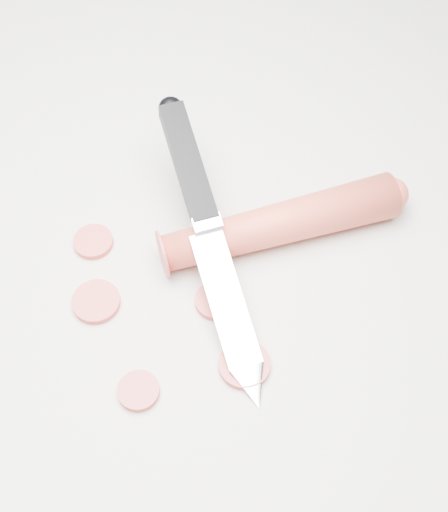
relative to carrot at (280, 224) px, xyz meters
The scene contains 8 objects.
ground 0.09m from the carrot, 137.51° to the right, with size 2.40×2.40×0.00m, color beige.
carrot is the anchor object (origin of this frame).
carrot_slice_0 0.12m from the carrot, 70.07° to the right, with size 0.04×0.04×0.01m, color #CC423D.
carrot_slice_1 0.16m from the carrot, 122.00° to the right, with size 0.04×0.04×0.01m, color #CC423D.
carrot_slice_2 0.17m from the carrot, 93.65° to the right, with size 0.03×0.03×0.01m, color #CC423D.
carrot_slice_3 0.15m from the carrot, 142.94° to the right, with size 0.03×0.03×0.01m, color #CC423D.
carrot_slice_4 0.08m from the carrot, 95.19° to the right, with size 0.03×0.03×0.01m, color #CC423D.
kitchen_knife 0.06m from the carrot, 117.33° to the right, with size 0.21×0.18×0.08m, color silver, non-canonical shape.
Camera 1 is at (0.21, -0.23, 0.49)m, focal length 50.00 mm.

